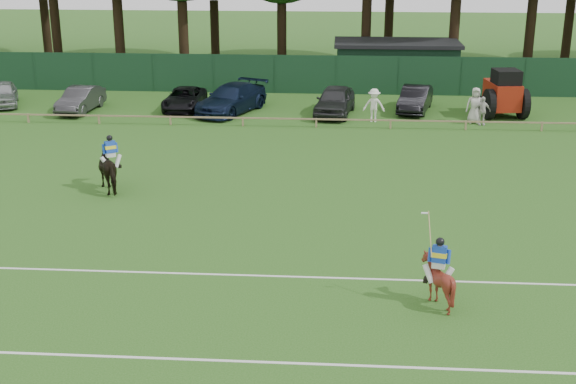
# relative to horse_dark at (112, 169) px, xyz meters

# --- Properties ---
(ground) EXTENTS (160.00, 160.00, 0.00)m
(ground) POSITION_rel_horse_dark_xyz_m (6.98, -6.83, -0.90)
(ground) COLOR #1E4C14
(ground) RESTS_ON ground
(horse_dark) EXTENTS (1.97, 2.33, 1.81)m
(horse_dark) POSITION_rel_horse_dark_xyz_m (0.00, 0.00, 0.00)
(horse_dark) COLOR black
(horse_dark) RESTS_ON ground
(horse_chestnut) EXTENTS (1.46, 1.56, 1.44)m
(horse_chestnut) POSITION_rel_horse_dark_xyz_m (12.13, -9.34, -0.19)
(horse_chestnut) COLOR maroon
(horse_chestnut) RESTS_ON ground
(sedan_silver) EXTENTS (3.14, 4.59, 1.45)m
(sedan_silver) POSITION_rel_horse_dark_xyz_m (-11.23, 15.34, -0.18)
(sedan_silver) COLOR #A4A6A9
(sedan_silver) RESTS_ON ground
(sedan_grey) EXTENTS (1.87, 4.44, 1.43)m
(sedan_grey) POSITION_rel_horse_dark_xyz_m (-5.97, 14.06, -0.19)
(sedan_grey) COLOR #313133
(sedan_grey) RESTS_ON ground
(suv_black) EXTENTS (2.11, 4.58, 1.27)m
(suv_black) POSITION_rel_horse_dark_xyz_m (0.02, 15.02, -0.27)
(suv_black) COLOR black
(suv_black) RESTS_ON ground
(sedan_navy) EXTENTS (4.30, 6.05, 1.63)m
(sedan_navy) POSITION_rel_horse_dark_xyz_m (2.92, 14.39, -0.09)
(sedan_navy) COLOR #101B33
(sedan_navy) RESTS_ON ground
(hatch_grey) EXTENTS (2.64, 5.04, 1.64)m
(hatch_grey) POSITION_rel_horse_dark_xyz_m (8.94, 14.25, -0.09)
(hatch_grey) COLOR #2C2D2F
(hatch_grey) RESTS_ON ground
(estate_black) EXTENTS (2.52, 4.69, 1.47)m
(estate_black) POSITION_rel_horse_dark_xyz_m (13.65, 15.46, -0.17)
(estate_black) COLOR black
(estate_black) RESTS_ON ground
(spectator_left) EXTENTS (1.25, 0.78, 1.86)m
(spectator_left) POSITION_rel_horse_dark_xyz_m (11.12, 12.67, 0.03)
(spectator_left) COLOR white
(spectator_left) RESTS_ON ground
(spectator_mid) EXTENTS (0.96, 0.46, 1.58)m
(spectator_mid) POSITION_rel_horse_dark_xyz_m (17.00, 12.32, -0.11)
(spectator_mid) COLOR beige
(spectator_mid) RESTS_ON ground
(spectator_right) EXTENTS (1.02, 0.71, 1.97)m
(spectator_right) POSITION_rel_horse_dark_xyz_m (16.68, 12.80, 0.08)
(spectator_right) COLOR beige
(spectator_right) RESTS_ON ground
(rider_dark) EXTENTS (0.86, 0.64, 1.41)m
(rider_dark) POSITION_rel_horse_dark_xyz_m (0.01, -0.01, 0.79)
(rider_dark) COLOR silver
(rider_dark) RESTS_ON ground
(rider_chestnut) EXTENTS (0.93, 0.71, 2.05)m
(rider_chestnut) POSITION_rel_horse_dark_xyz_m (12.12, -9.35, 0.50)
(rider_chestnut) COLOR silver
(rider_chestnut) RESTS_ON ground
(pitch_lines) EXTENTS (60.00, 5.10, 0.01)m
(pitch_lines) POSITION_rel_horse_dark_xyz_m (6.98, -10.33, -0.90)
(pitch_lines) COLOR silver
(pitch_lines) RESTS_ON ground
(pitch_rail) EXTENTS (62.10, 0.10, 0.50)m
(pitch_rail) POSITION_rel_horse_dark_xyz_m (6.98, 11.17, -0.46)
(pitch_rail) COLOR #997F5B
(pitch_rail) RESTS_ON ground
(perimeter_fence) EXTENTS (92.08, 0.08, 2.50)m
(perimeter_fence) POSITION_rel_horse_dark_xyz_m (6.98, 20.17, 0.35)
(perimeter_fence) COLOR #14351E
(perimeter_fence) RESTS_ON ground
(utility_shed) EXTENTS (8.40, 4.40, 3.04)m
(utility_shed) POSITION_rel_horse_dark_xyz_m (12.98, 23.17, 0.63)
(utility_shed) COLOR #14331E
(utility_shed) RESTS_ON ground
(tree_row) EXTENTS (96.00, 12.00, 21.00)m
(tree_row) POSITION_rel_horse_dark_xyz_m (8.98, 28.17, -0.90)
(tree_row) COLOR #26561C
(tree_row) RESTS_ON ground
(tractor) EXTENTS (2.54, 3.49, 2.73)m
(tractor) POSITION_rel_horse_dark_xyz_m (18.51, 14.49, 0.39)
(tractor) COLOR maroon
(tractor) RESTS_ON ground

